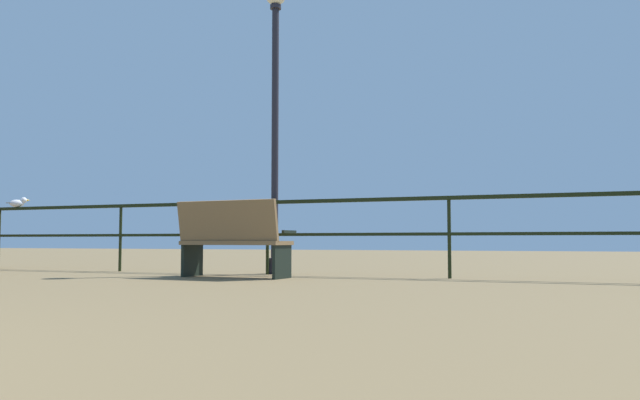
{
  "coord_description": "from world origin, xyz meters",
  "views": [
    {
      "loc": [
        3.88,
        0.26,
        0.46
      ],
      "look_at": [
        0.98,
        7.59,
        0.97
      ],
      "focal_mm": 35.39,
      "sensor_mm": 36.0,
      "label": 1
    }
  ],
  "objects": [
    {
      "name": "seagull_on_rail",
      "position": [
        -4.61,
        8.11,
        1.09
      ],
      "size": [
        0.28,
        0.3,
        0.17
      ],
      "color": "silver",
      "rests_on": "pier_railing"
    },
    {
      "name": "bench_near_left",
      "position": [
        -0.06,
        7.21,
        0.51
      ],
      "size": [
        1.43,
        0.71,
        0.96
      ],
      "color": "brown",
      "rests_on": "ground_plane"
    },
    {
      "name": "pier_railing",
      "position": [
        -0.0,
        8.09,
        0.76
      ],
      "size": [
        20.03,
        0.05,
        1.02
      ],
      "color": "black",
      "rests_on": "ground_plane"
    },
    {
      "name": "lamppost_center",
      "position": [
        0.03,
        8.26,
        2.52
      ],
      "size": [
        0.31,
        0.31,
        4.25
      ],
      "color": "#22212A",
      "rests_on": "ground_plane"
    }
  ]
}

